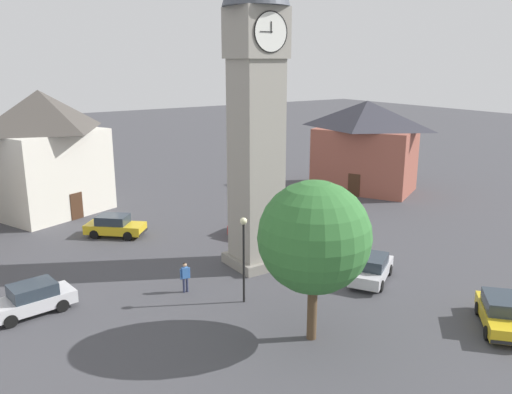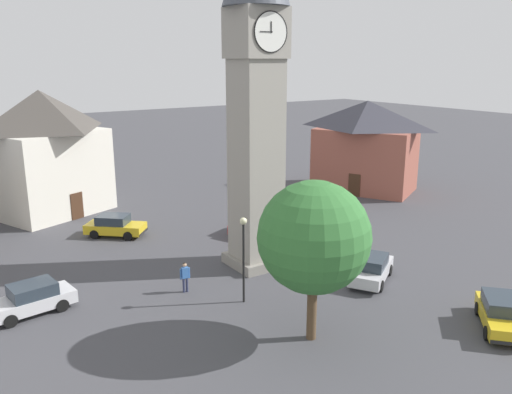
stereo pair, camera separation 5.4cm
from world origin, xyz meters
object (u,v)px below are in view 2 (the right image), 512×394
Objects in this scene: car_red_corner at (115,226)px; pedestrian at (185,275)px; car_white_side at (31,299)px; car_black_far at (502,313)px; clock_tower at (256,51)px; car_silver_kerb at (371,268)px; lamp_post at (243,246)px; building_hall_far at (44,151)px; tree at (314,237)px; building_corner_back at (366,145)px; car_blue_kerb at (253,222)px.

pedestrian is (-0.02, 11.20, 0.25)m from car_red_corner.
car_black_far is at bearing 142.55° from car_white_side.
car_silver_kerb is (-4.05, 5.69, -11.88)m from clock_tower.
car_black_far is (-17.93, 13.73, 0.00)m from car_white_side.
lamp_post is at bearing -13.12° from car_silver_kerb.
pedestrian is at bearing -25.46° from car_silver_kerb.
clock_tower is 2.03× the size of building_hall_far.
car_silver_kerb and car_white_side have the same top height.
tree is at bearing 72.11° from clock_tower.
tree is 28.93m from building_corner_back.
car_red_corner is (5.39, -10.00, -11.88)m from clock_tower.
lamp_post reaches higher than car_black_far.
clock_tower is 5.18× the size of car_black_far.
car_white_side is 0.59× the size of tree.
lamp_post reaches higher than car_silver_kerb.
car_red_corner is 11.81m from car_white_side.
car_white_side is (16.00, 4.40, 0.00)m from car_blue_kerb.
clock_tower is 4.73× the size of lamp_post.
clock_tower is 18.30m from car_black_far.
car_white_side is at bearing -3.55° from clock_tower.
building_corner_back is (-19.13, -10.09, -8.31)m from clock_tower.
building_hall_far reaches higher than car_blue_kerb.
car_white_side is 14.38m from tree.
pedestrian is at bearing 90.08° from car_red_corner.
clock_tower is 17.48m from car_white_side.
building_hall_far reaches higher than car_silver_kerb.
pedestrian is (8.59, 6.40, 0.25)m from car_blue_kerb.
clock_tower is 4.91× the size of car_silver_kerb.
car_white_side is at bearing -37.45° from car_black_far.
clock_tower is at bearing -167.37° from pedestrian.
car_white_side is 7.68m from pedestrian.
pedestrian is at bearing 12.63° from clock_tower.
car_white_side is 22.58m from car_black_far.
car_red_corner is at bearing -128.78° from car_white_side.
lamp_post is at bearing 153.18° from car_white_side.
car_red_corner is at bearing -81.82° from lamp_post.
building_corner_back is at bearing -139.37° from tree.
pedestrian is 0.16× the size of building_hall_far.
building_hall_far is at bearing -67.61° from clock_tower.
car_red_corner is at bearing -65.34° from car_black_far.
building_corner_back reaches higher than car_white_side.
building_corner_back is at bearing -155.25° from pedestrian.
car_black_far is 2.46× the size of pedestrian.
clock_tower is 12.08m from tree.
car_black_far is 12.60m from lamp_post.
clock_tower is at bearing 58.27° from car_blue_kerb.
pedestrian is 3.99m from lamp_post.
building_corner_back is 1.03× the size of building_hall_far.
pedestrian is at bearing 96.88° from building_hall_far.
clock_tower is at bearing 176.45° from car_white_side.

